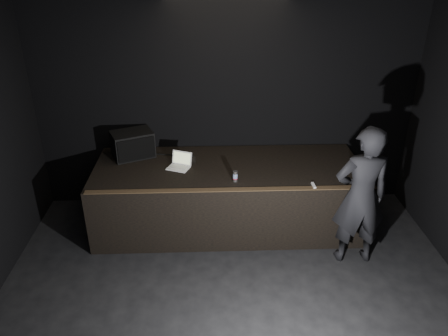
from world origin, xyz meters
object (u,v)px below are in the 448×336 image
laptop (180,163)px  person (361,197)px  stage_monitor (133,144)px  stage_riser (228,195)px  beer_can (235,176)px

laptop → person: (2.42, -0.96, -0.06)m
stage_monitor → person: person is taller
stage_riser → beer_can: size_ratio=25.26×
laptop → person: bearing=1.0°
laptop → beer_can: size_ratio=2.49×
beer_can → stage_riser: bearing=99.0°
laptop → beer_can: 0.93m
laptop → stage_riser: bearing=21.8°
stage_monitor → beer_can: size_ratio=4.58×
person → laptop: bearing=-22.8°
stage_riser → beer_can: bearing=-81.0°
laptop → beer_can: (0.79, -0.48, 0.02)m
beer_can → person: (1.62, -0.48, -0.08)m
stage_monitor → stage_riser: bearing=-39.1°
beer_can → person: 1.70m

